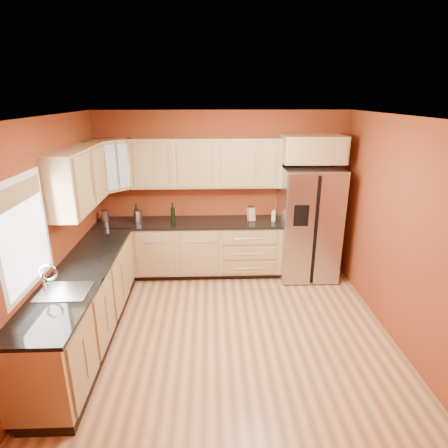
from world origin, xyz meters
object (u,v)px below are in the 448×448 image
at_px(refrigerator, 308,223).
at_px(canister_left, 138,217).
at_px(wine_bottle_a, 173,212).
at_px(soap_dispenser, 274,215).
at_px(knife_block, 251,214).

relative_size(refrigerator, canister_left, 8.69).
xyz_separation_m(wine_bottle_a, soap_dispenser, (1.59, -0.05, -0.06)).
bearing_deg(soap_dispenser, canister_left, -179.23).
relative_size(knife_block, soap_dispenser, 1.12).
relative_size(refrigerator, wine_bottle_a, 5.77).
height_order(canister_left, wine_bottle_a, wine_bottle_a).
distance_m(refrigerator, soap_dispenser, 0.57).
height_order(canister_left, soap_dispenser, canister_left).
xyz_separation_m(canister_left, knife_block, (1.76, 0.06, 0.00)).
bearing_deg(knife_block, wine_bottle_a, 162.98).
bearing_deg(wine_bottle_a, canister_left, -172.02).
height_order(wine_bottle_a, knife_block, wine_bottle_a).
distance_m(canister_left, knife_block, 1.77).
height_order(refrigerator, knife_block, refrigerator).
bearing_deg(refrigerator, wine_bottle_a, 177.65).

